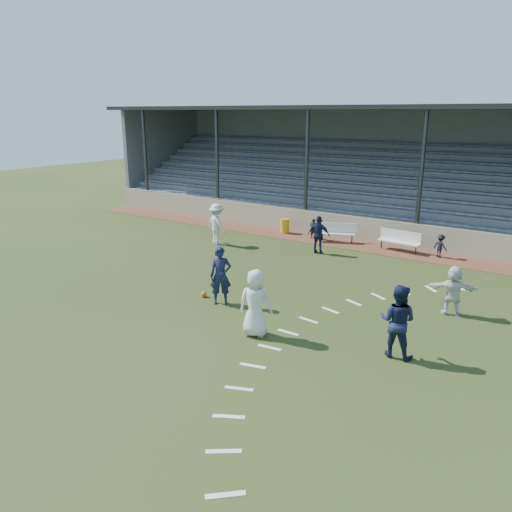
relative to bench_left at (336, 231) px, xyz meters
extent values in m
plane|color=#2D3A17|center=(0.63, -10.53, -0.58)|extent=(90.00, 90.00, 0.00)
cube|color=brown|center=(0.63, -0.03, -0.57)|extent=(34.00, 2.00, 0.02)
cube|color=#B6A98C|center=(0.63, 1.02, 0.02)|extent=(34.00, 0.18, 1.20)
cube|color=silver|center=(0.00, -0.12, -0.13)|extent=(1.99, 1.16, 0.06)
cube|color=silver|center=(0.00, 0.10, 0.12)|extent=(1.86, 0.85, 0.54)
cylinder|color=#32353A|center=(-0.78, -0.46, -0.36)|extent=(0.06, 0.06, 0.40)
cylinder|color=#32353A|center=(0.78, 0.21, -0.36)|extent=(0.06, 0.06, 0.40)
cube|color=silver|center=(3.19, 0.02, -0.13)|extent=(2.03, 0.60, 0.06)
cube|color=silver|center=(3.19, 0.24, 0.12)|extent=(2.00, 0.26, 0.54)
cylinder|color=#32353A|center=(2.34, 0.10, -0.36)|extent=(0.06, 0.06, 0.40)
cylinder|color=#32353A|center=(4.03, -0.07, -0.36)|extent=(0.06, 0.06, 0.40)
cylinder|color=gold|center=(-3.09, 0.19, -0.18)|extent=(0.48, 0.48, 0.77)
sphere|color=orange|center=(-0.49, -9.66, -0.48)|extent=(0.20, 0.20, 0.20)
imported|color=silver|center=(2.76, -11.19, 0.41)|extent=(1.13, 0.91, 1.99)
imported|color=#141C38|center=(0.39, -9.80, 0.41)|extent=(0.87, 0.82, 2.00)
imported|color=#141C38|center=(6.58, -10.16, 0.42)|extent=(1.01, 0.80, 2.01)
imported|color=silver|center=(-4.68, -3.62, 0.42)|extent=(1.45, 1.07, 2.00)
imported|color=#141C38|center=(0.23, -2.33, 0.29)|extent=(1.10, 0.64, 1.75)
imported|color=silver|center=(7.11, -6.36, 0.23)|extent=(1.58, 0.90, 1.62)
imported|color=black|center=(-1.25, -0.03, -0.05)|extent=(0.42, 0.32, 1.03)
imported|color=black|center=(-0.80, -0.06, -0.04)|extent=(0.66, 0.43, 1.04)
imported|color=black|center=(5.05, 0.08, -0.04)|extent=(0.77, 0.62, 1.05)
cube|color=slate|center=(0.63, 1.57, 0.02)|extent=(34.00, 0.80, 1.20)
cube|color=gray|center=(0.63, 1.67, 0.67)|extent=(33.00, 0.28, 0.10)
cube|color=slate|center=(0.63, 2.37, 0.22)|extent=(34.00, 0.80, 1.60)
cube|color=gray|center=(0.63, 2.47, 1.07)|extent=(33.00, 0.28, 0.10)
cube|color=slate|center=(0.63, 3.17, 0.42)|extent=(34.00, 0.80, 2.00)
cube|color=gray|center=(0.63, 3.27, 1.47)|extent=(33.00, 0.28, 0.10)
cube|color=slate|center=(0.63, 3.97, 0.62)|extent=(34.00, 0.80, 2.40)
cube|color=gray|center=(0.63, 4.07, 1.87)|extent=(33.00, 0.28, 0.10)
cube|color=slate|center=(0.63, 4.77, 0.82)|extent=(34.00, 0.80, 2.80)
cube|color=gray|center=(0.63, 4.87, 2.27)|extent=(33.00, 0.28, 0.10)
cube|color=slate|center=(0.63, 5.57, 1.02)|extent=(34.00, 0.80, 3.20)
cube|color=gray|center=(0.63, 5.67, 2.67)|extent=(33.00, 0.28, 0.10)
cube|color=slate|center=(0.63, 6.37, 1.22)|extent=(34.00, 0.80, 3.60)
cube|color=gray|center=(0.63, 6.47, 3.07)|extent=(33.00, 0.28, 0.10)
cube|color=slate|center=(0.63, 7.17, 1.42)|extent=(34.00, 0.80, 4.00)
cube|color=gray|center=(0.63, 7.27, 3.47)|extent=(33.00, 0.28, 0.10)
cube|color=slate|center=(0.63, 7.97, 1.62)|extent=(34.00, 0.80, 4.40)
cube|color=gray|center=(0.63, 8.07, 3.87)|extent=(33.00, 0.28, 0.10)
cube|color=slate|center=(0.63, 8.57, 2.62)|extent=(34.00, 0.40, 6.40)
cube|color=slate|center=(-16.22, 4.97, 2.62)|extent=(0.30, 7.80, 6.40)
cube|color=black|center=(0.63, 4.67, 5.92)|extent=(34.60, 9.00, 0.22)
cylinder|color=#32353A|center=(-14.37, 1.12, 2.67)|extent=(0.20, 0.20, 6.50)
cylinder|color=#32353A|center=(-8.37, 1.12, 2.67)|extent=(0.20, 0.20, 6.50)
cylinder|color=#32353A|center=(-2.37, 1.12, 2.67)|extent=(0.20, 0.20, 6.50)
cylinder|color=#32353A|center=(3.63, 1.12, 2.67)|extent=(0.20, 0.20, 6.50)
cylinder|color=#32353A|center=(0.63, 1.02, 0.67)|extent=(34.00, 0.05, 0.05)
cube|color=white|center=(6.74, -3.52, -0.58)|extent=(0.54, 0.61, 0.01)
cube|color=white|center=(5.92, -4.30, -0.58)|extent=(0.59, 0.56, 0.01)
cube|color=white|center=(5.20, -5.18, -0.58)|extent=(0.64, 0.51, 0.01)
cube|color=white|center=(4.59, -6.15, -0.58)|extent=(0.67, 0.44, 0.01)
cube|color=white|center=(4.11, -7.18, -0.58)|extent=(0.70, 0.37, 0.01)
cube|color=white|center=(3.76, -8.27, -0.58)|extent=(0.71, 0.29, 0.01)
cube|color=white|center=(3.55, -9.39, -0.58)|extent=(0.71, 0.21, 0.01)
cube|color=white|center=(3.48, -10.53, -0.58)|extent=(0.70, 0.12, 0.01)
cube|color=white|center=(3.55, -11.66, -0.58)|extent=(0.71, 0.21, 0.01)
cube|color=white|center=(3.76, -12.78, -0.58)|extent=(0.71, 0.29, 0.01)
cube|color=white|center=(4.11, -13.87, -0.58)|extent=(0.70, 0.37, 0.01)
cube|color=white|center=(4.59, -14.90, -0.58)|extent=(0.67, 0.44, 0.01)
cube|color=white|center=(5.20, -15.87, -0.58)|extent=(0.64, 0.51, 0.01)
cube|color=white|center=(5.92, -16.75, -0.58)|extent=(0.59, 0.56, 0.01)
camera|label=1|loc=(10.30, -22.28, 5.72)|focal=35.00mm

